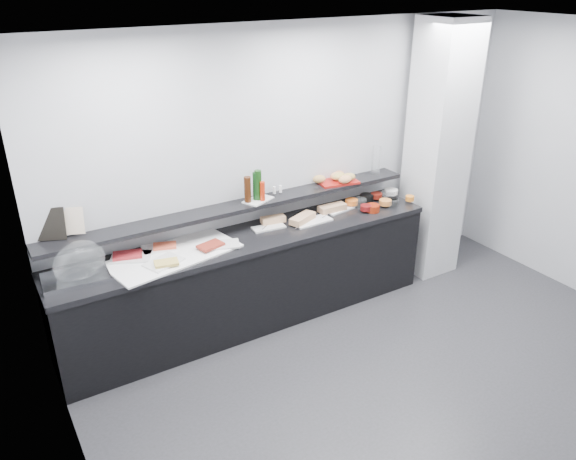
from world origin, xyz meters
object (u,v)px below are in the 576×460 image
carafe (376,160)px  sandwich_plate_mid (312,221)px  condiment_tray (258,200)px  bread_tray (337,181)px  framed_print (50,224)px  cloche_base (76,278)px

carafe → sandwich_plate_mid: bearing=-166.7°
condiment_tray → carafe: size_ratio=0.92×
bread_tray → framed_print: bearing=-172.2°
framed_print → condiment_tray: size_ratio=0.94×
cloche_base → bread_tray: 2.64m
sandwich_plate_mid → bread_tray: (0.45, 0.23, 0.25)m
framed_print → bread_tray: 2.71m
sandwich_plate_mid → bread_tray: size_ratio=0.98×
cloche_base → framed_print: (-0.08, 0.30, 0.36)m
condiment_tray → carafe: 1.40m
sandwich_plate_mid → framed_print: bearing=169.3°
carafe → cloche_base: bearing=-176.5°
framed_print → bread_tray: size_ratio=0.66×
sandwich_plate_mid → condiment_tray: (-0.47, 0.20, 0.25)m
condiment_tray → bread_tray: bearing=-21.9°
condiment_tray → carafe: (1.40, 0.02, 0.14)m
sandwich_plate_mid → carafe: size_ratio=1.28×
cloche_base → condiment_tray: bearing=9.9°
cloche_base → framed_print: 0.47m
framed_print → bread_tray: bearing=19.8°
cloche_base → condiment_tray: (1.71, 0.17, 0.24)m
condiment_tray → framed_print: bearing=152.2°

